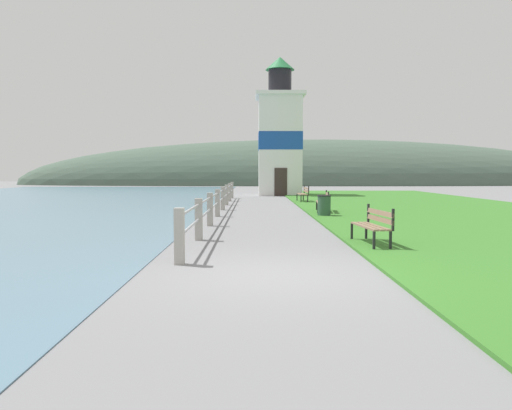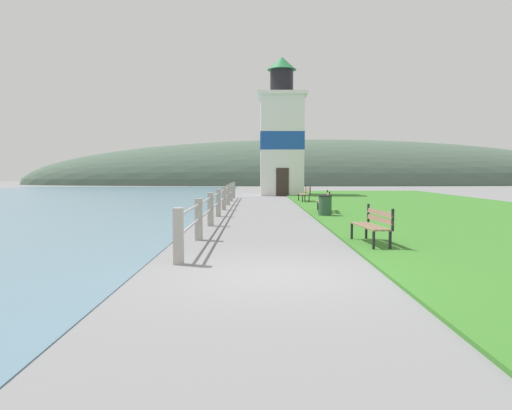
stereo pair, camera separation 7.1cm
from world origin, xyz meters
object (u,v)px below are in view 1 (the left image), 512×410
Objects in this scene: park_bench_midway at (324,200)px; lighthouse at (280,137)px; park_bench_far at (304,193)px; trash_bin at (324,206)px; park_bench_near at (374,223)px.

park_bench_midway is 0.19× the size of lighthouse.
park_bench_far is at bearing -84.05° from lighthouse.
park_bench_midway reaches higher than trash_bin.
park_bench_far is 0.17× the size of lighthouse.
park_bench_midway is (0.14, 9.29, 0.00)m from park_bench_near.
park_bench_near is 16.64m from park_bench_far.
park_bench_far is 9.09m from trash_bin.
park_bench_near is at bearing -89.32° from trash_bin.
lighthouse is 18.30m from trash_bin.
park_bench_far reaches higher than trash_bin.
park_bench_near is 0.17× the size of lighthouse.
lighthouse is at bearing -86.78° from park_bench_far.
lighthouse is at bearing -93.54° from park_bench_near.
trash_bin is at bearing 86.42° from park_bench_far.
lighthouse is 12.04× the size of trash_bin.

